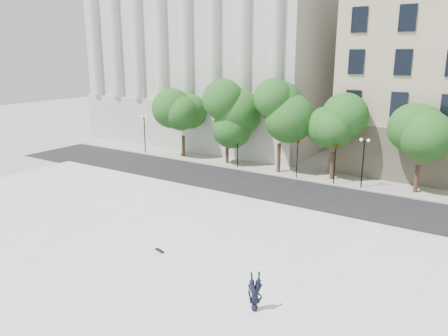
% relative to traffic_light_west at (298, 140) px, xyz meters
% --- Properties ---
extents(ground, '(160.00, 160.00, 0.00)m').
position_rel_traffic_light_west_xyz_m(ground, '(-0.24, -22.30, -3.68)').
color(ground, '#B0ADA6').
rests_on(ground, ground).
extents(plaza, '(44.00, 22.00, 0.45)m').
position_rel_traffic_light_west_xyz_m(plaza, '(-0.24, -19.30, -3.46)').
color(plaza, white).
rests_on(plaza, ground).
extents(street, '(60.00, 8.00, 0.02)m').
position_rel_traffic_light_west_xyz_m(street, '(-0.24, -4.30, -3.67)').
color(street, black).
rests_on(street, ground).
extents(far_sidewalk, '(60.00, 4.00, 0.12)m').
position_rel_traffic_light_west_xyz_m(far_sidewalk, '(-0.24, 1.70, -3.62)').
color(far_sidewalk, '#B0ACA2').
rests_on(far_sidewalk, ground).
extents(building_west, '(31.50, 27.65, 25.60)m').
position_rel_traffic_light_west_xyz_m(building_west, '(-17.24, 16.27, 9.20)').
color(building_west, '#B9B9B4').
rests_on(building_west, ground).
extents(traffic_light_west, '(0.66, 1.74, 4.19)m').
position_rel_traffic_light_west_xyz_m(traffic_light_west, '(0.00, 0.00, 0.00)').
color(traffic_light_west, black).
rests_on(traffic_light_west, ground).
extents(traffic_light_east, '(0.64, 1.81, 4.22)m').
position_rel_traffic_light_west_xyz_m(traffic_light_east, '(3.61, 0.00, 0.03)').
color(traffic_light_east, black).
rests_on(traffic_light_east, ground).
extents(person_lying, '(1.66, 1.87, 0.50)m').
position_rel_traffic_light_west_xyz_m(person_lying, '(7.61, -21.69, -2.98)').
color(person_lying, black).
rests_on(person_lying, plaza).
extents(skateboard, '(0.75, 0.39, 0.07)m').
position_rel_traffic_light_west_xyz_m(skateboard, '(0.12, -19.47, -3.20)').
color(skateboard, black).
rests_on(skateboard, plaza).
extents(street_trees, '(39.18, 4.70, 7.51)m').
position_rel_traffic_light_west_xyz_m(street_trees, '(0.21, 1.27, 1.11)').
color(street_trees, '#382619').
rests_on(street_trees, ground).
extents(lamp_posts, '(38.27, 0.28, 4.53)m').
position_rel_traffic_light_west_xyz_m(lamp_posts, '(-0.53, 0.30, -0.68)').
color(lamp_posts, black).
rests_on(lamp_posts, ground).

